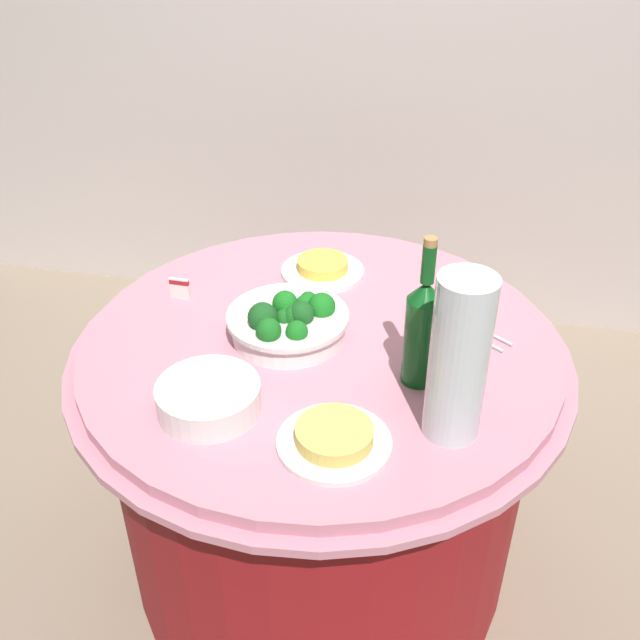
# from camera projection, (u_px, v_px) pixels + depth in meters

# --- Properties ---
(ground_plane) EXTENTS (6.00, 6.00, 0.00)m
(ground_plane) POSITION_uv_depth(u_px,v_px,m) (320.00, 549.00, 2.07)
(ground_plane) COLOR gray
(buffet_table) EXTENTS (1.16, 1.16, 0.74)m
(buffet_table) POSITION_uv_depth(u_px,v_px,m) (320.00, 454.00, 1.87)
(buffet_table) COLOR maroon
(buffet_table) RESTS_ON ground_plane
(broccoli_bowl) EXTENTS (0.28, 0.28, 0.12)m
(broccoli_bowl) POSITION_uv_depth(u_px,v_px,m) (289.00, 322.00, 1.64)
(broccoli_bowl) COLOR white
(broccoli_bowl) RESTS_ON buffet_table
(plate_stack) EXTENTS (0.21, 0.21, 0.06)m
(plate_stack) POSITION_uv_depth(u_px,v_px,m) (209.00, 397.00, 1.44)
(plate_stack) COLOR white
(plate_stack) RESTS_ON buffet_table
(wine_bottle) EXTENTS (0.07, 0.07, 0.34)m
(wine_bottle) POSITION_uv_depth(u_px,v_px,m) (422.00, 329.00, 1.47)
(wine_bottle) COLOR #0F4E1A
(wine_bottle) RESTS_ON buffet_table
(decorative_fruit_vase) EXTENTS (0.11, 0.11, 0.34)m
(decorative_fruit_vase) POSITION_uv_depth(u_px,v_px,m) (458.00, 363.00, 1.32)
(decorative_fruit_vase) COLOR silver
(decorative_fruit_vase) RESTS_ON buffet_table
(serving_tongs) EXTENTS (0.16, 0.13, 0.01)m
(serving_tongs) POSITION_uv_depth(u_px,v_px,m) (476.00, 332.00, 1.68)
(serving_tongs) COLOR silver
(serving_tongs) RESTS_ON buffet_table
(food_plate_fried_egg) EXTENTS (0.22, 0.22, 0.04)m
(food_plate_fried_egg) POSITION_uv_depth(u_px,v_px,m) (323.00, 268.00, 1.91)
(food_plate_fried_egg) COLOR white
(food_plate_fried_egg) RESTS_ON buffet_table
(food_plate_noodles) EXTENTS (0.22, 0.22, 0.04)m
(food_plate_noodles) POSITION_uv_depth(u_px,v_px,m) (334.00, 438.00, 1.36)
(food_plate_noodles) COLOR white
(food_plate_noodles) RESTS_ON buffet_table
(label_placard_front) EXTENTS (0.05, 0.01, 0.05)m
(label_placard_front) POSITION_uv_depth(u_px,v_px,m) (180.00, 287.00, 1.80)
(label_placard_front) COLOR white
(label_placard_front) RESTS_ON buffet_table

